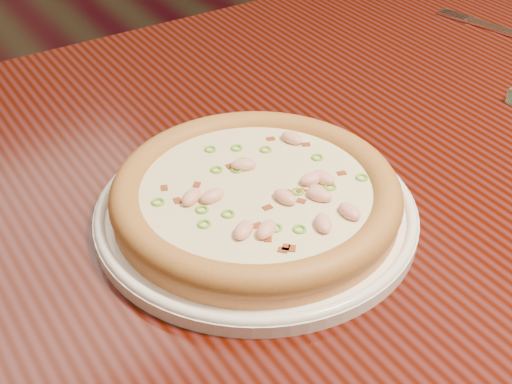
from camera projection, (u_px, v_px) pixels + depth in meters
hero_table at (322, 228)px, 0.80m from camera, size 1.20×0.80×0.75m
plate at (256, 211)px, 0.65m from camera, size 0.29×0.29×0.02m
pizza at (256, 195)px, 0.64m from camera, size 0.26×0.26×0.03m
fork at (497, 29)px, 0.99m from camera, size 0.05×0.17×0.00m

